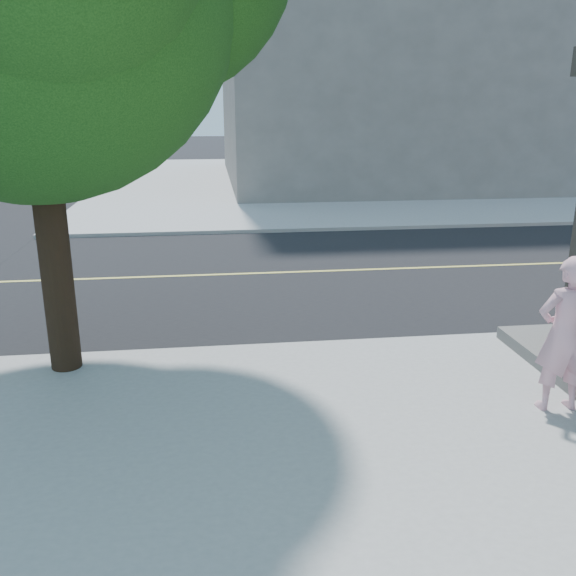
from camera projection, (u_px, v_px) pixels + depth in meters
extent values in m
cube|color=black|center=(26.00, 281.00, 13.10)|extent=(140.00, 9.00, 0.01)
cube|color=#A2A2A2|center=(398.00, 179.00, 30.88)|extent=(29.00, 25.00, 0.12)
cube|color=slate|center=(413.00, 30.00, 29.39)|extent=(18.00, 16.00, 14.00)
imported|color=#D99FB1|center=(564.00, 334.00, 7.11)|extent=(0.69, 0.46, 1.89)
cylinder|color=black|center=(51.00, 221.00, 7.95)|extent=(0.41, 0.41, 4.13)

